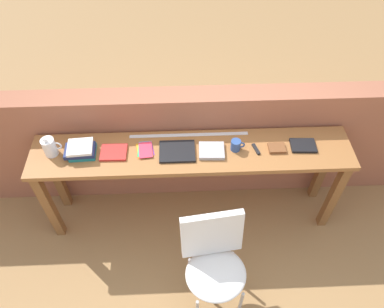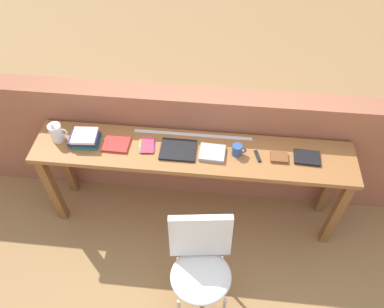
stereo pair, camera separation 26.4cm
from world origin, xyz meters
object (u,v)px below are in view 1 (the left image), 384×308
(pamphlet_pile_colourful, at_px, (145,150))
(book_stack_leftmost, at_px, (81,150))
(chair_white_moulded, at_px, (214,260))
(pitcher_white, at_px, (50,147))
(magazine_cycling, at_px, (114,152))
(mug, at_px, (236,145))
(book_open_centre, at_px, (177,151))
(multitool_folded, at_px, (256,149))
(book_repair_rightmost, at_px, (303,146))
(leather_journal_brown, at_px, (277,148))

(pamphlet_pile_colourful, bearing_deg, book_stack_leftmost, -177.74)
(chair_white_moulded, bearing_deg, pitcher_white, 147.83)
(chair_white_moulded, relative_size, pamphlet_pile_colourful, 4.81)
(magazine_cycling, height_order, mug, mug)
(book_open_centre, xyz_separation_m, multitool_folded, (0.61, 0.00, -0.00))
(book_repair_rightmost, bearing_deg, pamphlet_pile_colourful, -177.83)
(magazine_cycling, bearing_deg, mug, 1.35)
(book_stack_leftmost, bearing_deg, multitool_folded, -0.48)
(chair_white_moulded, distance_m, leather_journal_brown, 0.97)
(book_stack_leftmost, bearing_deg, pamphlet_pile_colourful, 2.26)
(pitcher_white, bearing_deg, pamphlet_pile_colourful, 0.47)
(mug, distance_m, multitool_folded, 0.16)
(mug, relative_size, multitool_folded, 1.00)
(multitool_folded, height_order, book_repair_rightmost, book_repair_rightmost)
(pitcher_white, xyz_separation_m, book_open_centre, (0.96, -0.02, -0.07))
(pitcher_white, height_order, book_repair_rightmost, pitcher_white)
(pitcher_white, height_order, book_stack_leftmost, pitcher_white)
(pamphlet_pile_colourful, bearing_deg, book_open_centre, -7.05)
(pitcher_white, xyz_separation_m, mug, (1.41, -0.01, -0.03))
(chair_white_moulded, height_order, magazine_cycling, magazine_cycling)
(leather_journal_brown, bearing_deg, pitcher_white, 178.94)
(book_stack_leftmost, bearing_deg, leather_journal_brown, -0.44)
(book_stack_leftmost, relative_size, book_repair_rightmost, 1.20)
(pitcher_white, distance_m, mug, 1.41)
(pamphlet_pile_colourful, height_order, book_repair_rightmost, book_repair_rightmost)
(chair_white_moulded, distance_m, pamphlet_pile_colourful, 0.97)
(pitcher_white, xyz_separation_m, multitool_folded, (1.56, -0.02, -0.07))
(chair_white_moulded, xyz_separation_m, mug, (0.21, 0.74, 0.40))
(book_stack_leftmost, bearing_deg, mug, 0.11)
(book_open_centre, bearing_deg, chair_white_moulded, -71.56)
(magazine_cycling, height_order, multitool_folded, magazine_cycling)
(book_stack_leftmost, distance_m, leather_journal_brown, 1.50)
(mug, xyz_separation_m, multitool_folded, (0.16, -0.01, -0.04))
(pamphlet_pile_colourful, bearing_deg, magazine_cycling, -175.11)
(pitcher_white, xyz_separation_m, book_stack_leftmost, (0.23, -0.01, -0.03))
(chair_white_moulded, xyz_separation_m, book_open_centre, (-0.24, 0.73, 0.36))
(pitcher_white, bearing_deg, leather_journal_brown, -0.82)
(pitcher_white, xyz_separation_m, book_repair_rightmost, (1.93, -0.00, -0.07))
(pamphlet_pile_colourful, xyz_separation_m, mug, (0.70, -0.02, 0.04))
(book_open_centre, distance_m, multitool_folded, 0.61)
(book_open_centre, xyz_separation_m, leather_journal_brown, (0.77, 0.00, 0.00))
(chair_white_moulded, distance_m, book_repair_rightmost, 1.11)
(chair_white_moulded, bearing_deg, magazine_cycling, 134.63)
(book_open_centre, height_order, leather_journal_brown, leather_journal_brown)
(mug, height_order, book_repair_rightmost, mug)
(pitcher_white, bearing_deg, book_open_centre, -1.48)
(chair_white_moulded, height_order, pamphlet_pile_colourful, pamphlet_pile_colourful)
(pitcher_white, height_order, magazine_cycling, pitcher_white)
(chair_white_moulded, xyz_separation_m, book_repair_rightmost, (0.74, 0.75, 0.36))
(mug, distance_m, leather_journal_brown, 0.32)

